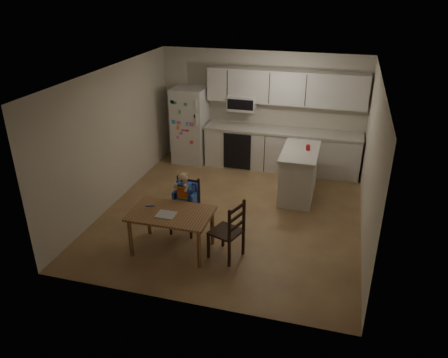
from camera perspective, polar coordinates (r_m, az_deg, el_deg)
room at (r=7.86m, az=2.06°, el=5.23°), size 4.52×5.01×2.51m
refrigerator at (r=9.94m, az=-4.43°, el=7.02°), size 0.72×0.70×1.70m
kitchen_run at (r=9.54m, az=7.51°, el=6.27°), size 3.37×0.62×2.15m
kitchen_island at (r=8.48m, az=9.73°, el=0.75°), size 0.67×1.28×0.95m
red_cup at (r=8.33m, az=10.91°, el=4.06°), size 0.08×0.08×0.10m
dining_table at (r=6.71m, az=-6.90°, el=-5.03°), size 1.23×0.79×0.66m
napkin at (r=6.61m, az=-7.58°, el=-4.63°), size 0.28×0.24×0.01m
toddler_spoon at (r=6.88m, az=-9.73°, el=-3.49°), size 0.12×0.06×0.02m
chair_booster at (r=7.17m, az=-5.07°, el=-2.13°), size 0.43×0.43×1.08m
chair_side at (r=6.48m, az=0.96°, el=-6.39°), size 0.54×0.54×0.95m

